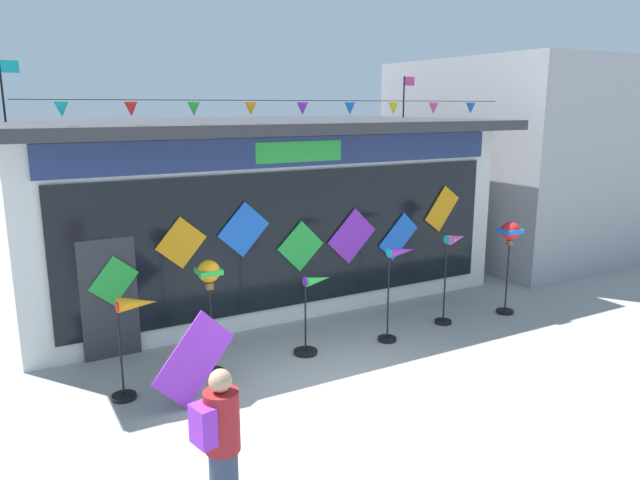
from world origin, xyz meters
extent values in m
plane|color=#9E9B99|center=(0.00, 0.00, 0.00)|extent=(80.00, 80.00, 0.00)
cube|color=silver|center=(0.77, 6.10, 1.78)|extent=(9.63, 5.84, 3.56)
cube|color=#333338|center=(0.77, 5.70, 3.66)|extent=(10.03, 6.63, 0.20)
cube|color=navy|center=(0.77, 3.14, 3.24)|extent=(8.86, 0.08, 0.53)
cube|color=green|center=(0.77, 3.11, 3.24)|extent=(1.73, 0.04, 0.37)
cube|color=black|center=(0.77, 3.15, 1.62)|extent=(8.66, 0.06, 2.54)
cube|color=#333338|center=(-2.70, 3.14, 1.00)|extent=(0.90, 0.07, 2.00)
cube|color=green|center=(-2.61, 3.09, 1.31)|extent=(0.81, 0.03, 0.83)
cube|color=orange|center=(-1.49, 3.09, 1.81)|extent=(0.89, 0.03, 0.90)
cube|color=blue|center=(-0.36, 3.09, 1.92)|extent=(0.98, 0.03, 0.99)
cube|color=green|center=(0.77, 3.09, 1.49)|extent=(0.97, 0.03, 0.97)
cube|color=purple|center=(1.90, 3.09, 1.56)|extent=(1.09, 0.03, 1.10)
cube|color=blue|center=(3.02, 3.09, 1.43)|extent=(0.96, 0.03, 0.97)
cube|color=orange|center=(4.15, 3.09, 1.92)|extent=(0.90, 0.03, 0.98)
cylinder|color=black|center=(0.77, 2.97, 4.14)|extent=(9.24, 0.01, 0.01)
cone|color=#19B7BC|center=(-3.17, 2.97, 4.00)|extent=(0.20, 0.20, 0.22)
cone|color=red|center=(-2.18, 2.97, 4.00)|extent=(0.20, 0.20, 0.22)
cone|color=green|center=(-1.20, 2.97, 4.00)|extent=(0.20, 0.20, 0.22)
cone|color=orange|center=(-0.22, 2.97, 4.00)|extent=(0.20, 0.20, 0.22)
cone|color=purple|center=(0.77, 2.97, 4.00)|extent=(0.20, 0.20, 0.22)
cone|color=blue|center=(1.75, 2.97, 4.00)|extent=(0.20, 0.20, 0.22)
cone|color=yellow|center=(2.74, 2.97, 4.00)|extent=(0.20, 0.20, 0.22)
cone|color=#EA4CA3|center=(3.72, 2.97, 4.00)|extent=(0.20, 0.20, 0.22)
cone|color=blue|center=(4.70, 2.97, 4.00)|extent=(0.20, 0.20, 0.22)
cylinder|color=black|center=(-3.79, 6.10, 4.31)|extent=(0.04, 0.04, 1.11)
cube|color=#19B7BC|center=(-3.63, 6.10, 4.75)|extent=(0.32, 0.02, 0.22)
cylinder|color=black|center=(5.33, 6.10, 4.27)|extent=(0.04, 0.04, 1.02)
cube|color=#EA4CA3|center=(5.49, 6.10, 4.66)|extent=(0.32, 0.02, 0.22)
cylinder|color=black|center=(-2.85, 1.56, 0.03)|extent=(0.34, 0.34, 0.06)
cylinder|color=black|center=(-2.85, 1.56, 0.69)|extent=(0.03, 0.03, 1.37)
cone|color=orange|center=(-2.59, 1.56, 1.37)|extent=(0.56, 0.33, 0.23)
cylinder|color=red|center=(-2.85, 1.56, 1.37)|extent=(0.03, 0.16, 0.16)
cylinder|color=black|center=(-1.48, 1.71, 0.03)|extent=(0.34, 0.34, 0.06)
cylinder|color=black|center=(-1.48, 1.71, 0.74)|extent=(0.03, 0.03, 1.48)
sphere|color=orange|center=(-1.48, 1.71, 1.65)|extent=(0.34, 0.34, 0.34)
cube|color=green|center=(-1.48, 1.71, 1.65)|extent=(0.34, 0.34, 0.07)
cube|color=brown|center=(-1.48, 1.71, 1.42)|extent=(0.10, 0.10, 0.10)
cylinder|color=black|center=(0.13, 1.70, 0.03)|extent=(0.40, 0.40, 0.06)
cylinder|color=black|center=(0.13, 1.70, 0.63)|extent=(0.03, 0.03, 1.25)
cone|color=green|center=(0.37, 1.70, 1.25)|extent=(0.50, 0.22, 0.16)
cylinder|color=purple|center=(0.13, 1.70, 1.25)|extent=(0.03, 0.16, 0.16)
cylinder|color=black|center=(1.65, 1.49, 0.03)|extent=(0.33, 0.33, 0.06)
cylinder|color=black|center=(1.65, 1.49, 0.80)|extent=(0.03, 0.03, 1.60)
cone|color=purple|center=(1.91, 1.49, 1.60)|extent=(0.53, 0.20, 0.18)
cylinder|color=#19B7BC|center=(1.65, 1.49, 1.60)|extent=(0.03, 0.16, 0.16)
cylinder|color=black|center=(3.09, 1.68, 0.03)|extent=(0.32, 0.32, 0.06)
cylinder|color=black|center=(3.09, 1.68, 0.82)|extent=(0.03, 0.03, 1.64)
cone|color=#EA4CA3|center=(3.33, 1.68, 1.64)|extent=(0.52, 0.30, 0.18)
cylinder|color=#19B7BC|center=(3.09, 1.68, 1.64)|extent=(0.03, 0.16, 0.16)
cylinder|color=black|center=(4.55, 1.53, 0.03)|extent=(0.34, 0.34, 0.06)
cylinder|color=black|center=(4.55, 1.53, 0.75)|extent=(0.03, 0.03, 1.50)
sphere|color=red|center=(4.55, 1.53, 1.68)|extent=(0.36, 0.36, 0.36)
cube|color=blue|center=(4.55, 1.53, 1.68)|extent=(0.37, 0.37, 0.08)
cube|color=brown|center=(4.55, 1.53, 1.44)|extent=(0.10, 0.10, 0.10)
cylinder|color=maroon|center=(-2.55, -1.67, 1.16)|extent=(0.34, 0.34, 0.60)
sphere|color=tan|center=(-2.55, -1.67, 1.57)|extent=(0.22, 0.22, 0.22)
cube|color=purple|center=(-2.74, -1.72, 1.19)|extent=(0.21, 0.29, 0.38)
cube|color=purple|center=(-2.00, 0.95, 0.64)|extent=(1.28, 0.31, 1.28)
cube|color=#99999E|center=(9.72, 5.42, 2.61)|extent=(6.90, 6.04, 5.23)
camera|label=1|loc=(-4.25, -6.60, 4.06)|focal=33.71mm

